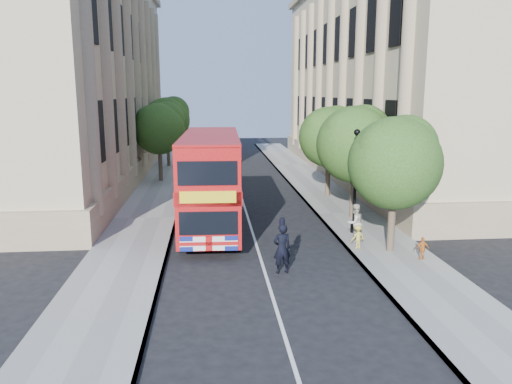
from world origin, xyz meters
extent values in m
plane|color=black|center=(0.00, 0.00, 0.00)|extent=(120.00, 120.00, 0.00)
cube|color=gray|center=(5.75, 10.00, 0.06)|extent=(3.50, 80.00, 0.12)
cube|color=gray|center=(-5.75, 10.00, 0.06)|extent=(3.50, 80.00, 0.12)
cube|color=tan|center=(13.80, 24.00, 9.00)|extent=(12.00, 38.00, 18.00)
cube|color=tan|center=(-13.80, 24.00, 9.00)|extent=(12.00, 38.00, 18.00)
cylinder|color=#473828|center=(5.80, 3.00, 1.43)|extent=(0.32, 0.32, 2.86)
sphere|color=#264517|center=(5.80, 3.00, 4.03)|extent=(4.00, 4.00, 4.00)
sphere|color=#264517|center=(6.40, 3.40, 4.68)|extent=(2.80, 2.80, 2.80)
sphere|color=#264517|center=(5.30, 2.70, 4.55)|extent=(2.60, 2.60, 2.60)
cylinder|color=#473828|center=(5.80, 9.00, 1.50)|extent=(0.32, 0.32, 2.99)
sphere|color=#264517|center=(5.80, 9.00, 4.22)|extent=(4.20, 4.20, 4.20)
sphere|color=#264517|center=(6.40, 9.40, 4.90)|extent=(2.94, 2.94, 2.94)
sphere|color=#264517|center=(5.30, 8.70, 4.76)|extent=(2.73, 2.73, 2.73)
cylinder|color=#473828|center=(5.80, 15.00, 1.45)|extent=(0.32, 0.32, 2.90)
sphere|color=#264517|center=(5.80, 15.00, 4.09)|extent=(4.00, 4.00, 4.00)
sphere|color=#264517|center=(6.40, 15.40, 4.75)|extent=(2.80, 2.80, 2.80)
sphere|color=#264517|center=(5.30, 14.70, 4.62)|extent=(2.60, 2.60, 2.60)
cylinder|color=#473828|center=(-6.00, 22.00, 1.50)|extent=(0.32, 0.32, 2.99)
sphere|color=#264517|center=(-6.00, 22.00, 4.22)|extent=(4.00, 4.00, 4.00)
sphere|color=#264517|center=(-5.40, 22.40, 4.90)|extent=(2.80, 2.80, 2.80)
sphere|color=#264517|center=(-6.50, 21.70, 4.76)|extent=(2.60, 2.60, 2.60)
cylinder|color=#473828|center=(-6.00, 30.00, 1.58)|extent=(0.32, 0.32, 3.17)
sphere|color=#264517|center=(-6.00, 30.00, 4.46)|extent=(4.20, 4.20, 4.20)
sphere|color=#264517|center=(-5.40, 30.40, 5.18)|extent=(2.94, 2.94, 2.94)
sphere|color=#264517|center=(-6.50, 29.70, 5.04)|extent=(2.73, 2.73, 2.73)
cylinder|color=black|center=(5.00, 6.00, 0.37)|extent=(0.30, 0.30, 0.50)
cylinder|color=black|center=(5.00, 6.00, 2.62)|extent=(0.14, 0.14, 5.00)
sphere|color=black|center=(5.00, 6.00, 5.12)|extent=(0.32, 0.32, 0.32)
cube|color=#A80B0B|center=(-2.05, 7.73, 2.67)|extent=(3.06, 10.53, 4.35)
cube|color=black|center=(-2.05, 7.73, 1.71)|extent=(3.10, 9.88, 0.99)
cube|color=black|center=(-2.05, 7.73, 3.80)|extent=(3.10, 9.88, 0.99)
cube|color=yellow|center=(-2.20, 2.50, 2.81)|extent=(2.31, 0.15, 0.50)
cylinder|color=black|center=(-3.40, 4.08, 0.55)|extent=(0.34, 1.11, 1.10)
cylinder|color=black|center=(-0.91, 4.00, 0.55)|extent=(0.34, 1.11, 1.10)
cylinder|color=black|center=(-3.19, 11.23, 0.55)|extent=(0.34, 1.11, 1.10)
cylinder|color=black|center=(-0.70, 11.16, 0.55)|extent=(0.34, 1.11, 1.10)
cube|color=black|center=(-1.78, 12.18, 1.37)|extent=(2.05, 1.85, 2.13)
cube|color=black|center=(-1.77, 11.32, 1.63)|extent=(1.83, 0.12, 0.71)
cube|color=black|center=(-1.81, 14.42, 1.58)|extent=(2.07, 3.28, 2.54)
cube|color=black|center=(-1.80, 13.81, 0.36)|extent=(1.89, 4.90, 0.25)
cylinder|color=black|center=(-2.70, 12.07, 0.41)|extent=(0.23, 0.82, 0.81)
cylinder|color=black|center=(-0.87, 12.09, 0.41)|extent=(0.23, 0.82, 0.81)
cylinder|color=black|center=(-2.73, 15.43, 0.41)|extent=(0.23, 0.82, 0.81)
cylinder|color=black|center=(-0.90, 15.45, 0.41)|extent=(0.23, 0.82, 0.81)
imported|color=black|center=(0.66, 1.00, 1.00)|extent=(0.80, 0.61, 2.00)
imported|color=beige|center=(4.61, 4.50, 1.02)|extent=(1.08, 0.98, 1.81)
imported|color=orange|center=(6.69, 1.68, 0.60)|extent=(0.58, 0.27, 0.97)
imported|color=gold|center=(4.45, 3.47, 0.66)|extent=(0.80, 0.64, 1.08)
camera|label=1|loc=(-2.09, -17.54, 7.02)|focal=35.00mm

